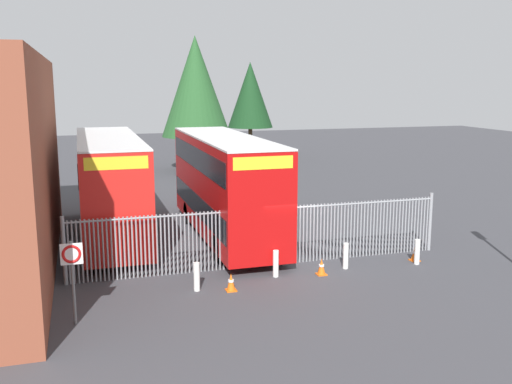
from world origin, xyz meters
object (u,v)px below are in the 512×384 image
at_px(traffic_cone_by_gate, 231,282).
at_px(double_decker_bus_behind_fence_left, 110,183).
at_px(double_decker_bus_near_gate, 225,183).
at_px(traffic_cone_mid_forecourt, 415,253).
at_px(bollard_far_right, 417,252).
at_px(bollard_near_right, 346,256).
at_px(bollard_center_front, 276,264).
at_px(traffic_cone_near_kerb, 321,267).
at_px(bollard_near_left, 197,277).
at_px(speed_limit_sign_post, 72,263).

bearing_deg(traffic_cone_by_gate, double_decker_bus_behind_fence_left, 112.82).
bearing_deg(double_decker_bus_near_gate, traffic_cone_mid_forecourt, -41.80).
relative_size(double_decker_bus_behind_fence_left, bollard_far_right, 11.38).
bearing_deg(bollard_near_right, bollard_center_front, -177.54).
height_order(bollard_far_right, traffic_cone_near_kerb, bollard_far_right).
height_order(double_decker_bus_near_gate, double_decker_bus_behind_fence_left, same).
height_order(double_decker_bus_near_gate, bollard_center_front, double_decker_bus_near_gate).
relative_size(double_decker_bus_near_gate, traffic_cone_near_kerb, 18.32).
relative_size(double_decker_bus_behind_fence_left, bollard_near_right, 11.38).
height_order(double_decker_bus_behind_fence_left, bollard_far_right, double_decker_bus_behind_fence_left).
distance_m(traffic_cone_by_gate, traffic_cone_mid_forecourt, 7.56).
bearing_deg(double_decker_bus_near_gate, traffic_cone_by_gate, -102.52).
bearing_deg(bollard_near_left, bollard_center_front, 10.91).
relative_size(double_decker_bus_near_gate, traffic_cone_mid_forecourt, 18.32).
bearing_deg(traffic_cone_mid_forecourt, bollard_near_left, -175.04).
bearing_deg(bollard_near_left, double_decker_bus_behind_fence_left, 106.65).
height_order(double_decker_bus_behind_fence_left, traffic_cone_by_gate, double_decker_bus_behind_fence_left).
height_order(double_decker_bus_behind_fence_left, bollard_near_right, double_decker_bus_behind_fence_left).
height_order(bollard_near_left, bollard_center_front, same).
bearing_deg(speed_limit_sign_post, traffic_cone_by_gate, 14.94).
distance_m(double_decker_bus_near_gate, bollard_center_front, 5.93).
bearing_deg(bollard_near_left, traffic_cone_by_gate, -17.68).
distance_m(traffic_cone_mid_forecourt, speed_limit_sign_post, 12.63).
xyz_separation_m(bollard_center_front, traffic_cone_by_gate, (-1.84, -0.90, -0.19)).
distance_m(double_decker_bus_behind_fence_left, traffic_cone_mid_forecourt, 12.93).
distance_m(bollard_near_left, speed_limit_sign_post, 4.31).
height_order(traffic_cone_mid_forecourt, speed_limit_sign_post, speed_limit_sign_post).
xyz_separation_m(double_decker_bus_near_gate, traffic_cone_mid_forecourt, (6.04, -5.40, -2.13)).
distance_m(bollard_near_right, traffic_cone_near_kerb, 1.20).
height_order(double_decker_bus_near_gate, bollard_near_right, double_decker_bus_near_gate).
height_order(bollard_near_right, speed_limit_sign_post, speed_limit_sign_post).
bearing_deg(bollard_center_front, traffic_cone_near_kerb, -9.80).
xyz_separation_m(bollard_near_left, traffic_cone_by_gate, (1.06, -0.34, -0.19)).
height_order(double_decker_bus_near_gate, traffic_cone_mid_forecourt, double_decker_bus_near_gate).
relative_size(bollard_center_front, traffic_cone_by_gate, 1.61).
bearing_deg(bollard_far_right, double_decker_bus_near_gate, 135.61).
bearing_deg(traffic_cone_near_kerb, bollard_far_right, 1.30).
xyz_separation_m(bollard_center_front, bollard_far_right, (5.50, -0.19, 0.00)).
bearing_deg(bollard_near_left, double_decker_bus_near_gate, 67.85).
relative_size(traffic_cone_near_kerb, speed_limit_sign_post, 0.25).
height_order(bollard_center_front, bollard_far_right, same).
height_order(bollard_center_front, traffic_cone_mid_forecourt, bollard_center_front).
height_order(bollard_near_left, bollard_far_right, same).
relative_size(double_decker_bus_behind_fence_left, bollard_near_left, 11.38).
bearing_deg(bollard_center_front, double_decker_bus_near_gate, 94.11).
height_order(bollard_near_left, traffic_cone_near_kerb, bollard_near_left).
xyz_separation_m(double_decker_bus_near_gate, bollard_near_right, (3.13, -5.47, -1.95)).
relative_size(traffic_cone_by_gate, traffic_cone_near_kerb, 1.00).
bearing_deg(double_decker_bus_near_gate, bollard_near_right, -60.23).
height_order(double_decker_bus_behind_fence_left, traffic_cone_mid_forecourt, double_decker_bus_behind_fence_left).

